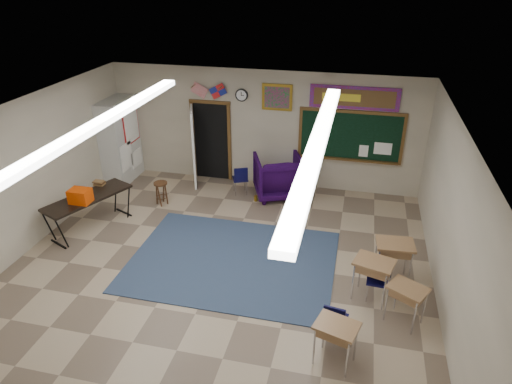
% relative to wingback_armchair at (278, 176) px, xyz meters
% --- Properties ---
extents(floor, '(9.00, 9.00, 0.00)m').
position_rel_wingback_armchair_xyz_m(floor, '(-0.54, -3.83, -0.52)').
color(floor, tan).
rests_on(floor, ground).
extents(back_wall, '(8.00, 0.04, 3.00)m').
position_rel_wingback_armchair_xyz_m(back_wall, '(-0.54, 0.67, 0.98)').
color(back_wall, beige).
rests_on(back_wall, floor).
extents(left_wall, '(0.04, 9.00, 3.00)m').
position_rel_wingback_armchair_xyz_m(left_wall, '(-4.54, -3.83, 0.98)').
color(left_wall, beige).
rests_on(left_wall, floor).
extents(right_wall, '(0.04, 9.00, 3.00)m').
position_rel_wingback_armchair_xyz_m(right_wall, '(3.46, -3.83, 0.98)').
color(right_wall, beige).
rests_on(right_wall, floor).
extents(ceiling, '(8.00, 9.00, 0.04)m').
position_rel_wingback_armchair_xyz_m(ceiling, '(-0.54, -3.83, 2.48)').
color(ceiling, silver).
rests_on(ceiling, back_wall).
extents(area_rug, '(4.00, 3.00, 0.02)m').
position_rel_wingback_armchair_xyz_m(area_rug, '(-0.34, -3.03, -0.51)').
color(area_rug, '#2E3D58').
rests_on(area_rug, floor).
extents(fluorescent_strips, '(3.86, 6.00, 0.10)m').
position_rel_wingback_armchair_xyz_m(fluorescent_strips, '(-0.54, -3.83, 2.42)').
color(fluorescent_strips, white).
rests_on(fluorescent_strips, ceiling).
extents(doorway, '(1.10, 0.89, 2.16)m').
position_rel_wingback_armchair_xyz_m(doorway, '(-2.04, 0.52, 0.53)').
color(doorway, black).
rests_on(doorway, back_wall).
extents(chalkboard, '(2.55, 0.14, 1.30)m').
position_rel_wingback_armchair_xyz_m(chalkboard, '(1.66, 0.63, 0.94)').
color(chalkboard, brown).
rests_on(chalkboard, back_wall).
extents(bulletin_board, '(2.10, 0.05, 0.55)m').
position_rel_wingback_armchair_xyz_m(bulletin_board, '(1.66, 0.63, 1.93)').
color(bulletin_board, red).
rests_on(bulletin_board, back_wall).
extents(framed_art_print, '(0.75, 0.05, 0.65)m').
position_rel_wingback_armchair_xyz_m(framed_art_print, '(-0.19, 0.63, 1.83)').
color(framed_art_print, '#A27A1F').
rests_on(framed_art_print, back_wall).
extents(wall_clock, '(0.32, 0.05, 0.32)m').
position_rel_wingback_armchair_xyz_m(wall_clock, '(-1.09, 0.63, 1.83)').
color(wall_clock, black).
rests_on(wall_clock, back_wall).
extents(wall_flags, '(1.16, 0.06, 0.70)m').
position_rel_wingback_armchair_xyz_m(wall_flags, '(-1.94, 0.61, 1.96)').
color(wall_flags, red).
rests_on(wall_flags, back_wall).
extents(storage_cabinet, '(0.59, 1.25, 2.20)m').
position_rel_wingback_armchair_xyz_m(storage_cabinet, '(-4.25, 0.02, 0.57)').
color(storage_cabinet, beige).
rests_on(storage_cabinet, floor).
extents(wingback_armchair, '(1.46, 1.48, 1.05)m').
position_rel_wingback_armchair_xyz_m(wingback_armchair, '(0.00, 0.00, 0.00)').
color(wingback_armchair, '#1C042F').
rests_on(wingback_armchair, floor).
extents(student_chair_reading, '(0.50, 0.50, 0.76)m').
position_rel_wingback_armchair_xyz_m(student_chair_reading, '(-0.96, -0.11, -0.14)').
color(student_chair_reading, '#080832').
rests_on(student_chair_reading, floor).
extents(student_chair_desk_a, '(0.42, 0.42, 0.74)m').
position_rel_wingback_armchair_xyz_m(student_chair_desk_a, '(1.78, -4.68, -0.16)').
color(student_chair_desk_a, '#080832').
rests_on(student_chair_desk_a, floor).
extents(student_chair_desk_b, '(0.39, 0.39, 0.74)m').
position_rel_wingback_armchair_xyz_m(student_chair_desk_b, '(2.41, -3.54, -0.15)').
color(student_chair_desk_b, '#080832').
rests_on(student_chair_desk_b, floor).
extents(student_desk_front_left, '(0.76, 0.65, 0.78)m').
position_rel_wingback_armchair_xyz_m(student_desk_front_left, '(2.32, -3.55, -0.09)').
color(student_desk_front_left, '#997247').
rests_on(student_desk_front_left, floor).
extents(student_desk_front_right, '(0.71, 0.56, 0.81)m').
position_rel_wingback_armchair_xyz_m(student_desk_front_right, '(2.68, -2.93, -0.07)').
color(student_desk_front_right, '#997247').
rests_on(student_desk_front_right, floor).
extents(student_desk_back_left, '(0.71, 0.60, 0.72)m').
position_rel_wingback_armchair_xyz_m(student_desk_back_left, '(1.81, -5.16, -0.12)').
color(student_desk_back_left, '#997247').
rests_on(student_desk_back_left, floor).
extents(student_desk_back_right, '(0.72, 0.67, 0.70)m').
position_rel_wingback_armchair_xyz_m(student_desk_back_right, '(2.85, -4.04, -0.13)').
color(student_desk_back_right, '#997247').
rests_on(student_desk_back_right, floor).
extents(folding_table, '(1.35, 2.01, 1.09)m').
position_rel_wingback_armchair_xyz_m(folding_table, '(-3.71, -2.54, -0.09)').
color(folding_table, black).
rests_on(folding_table, floor).
extents(wooden_stool, '(0.33, 0.33, 0.58)m').
position_rel_wingback_armchair_xyz_m(wooden_stool, '(-2.67, -1.12, -0.22)').
color(wooden_stool, '#502C18').
rests_on(wooden_stool, floor).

